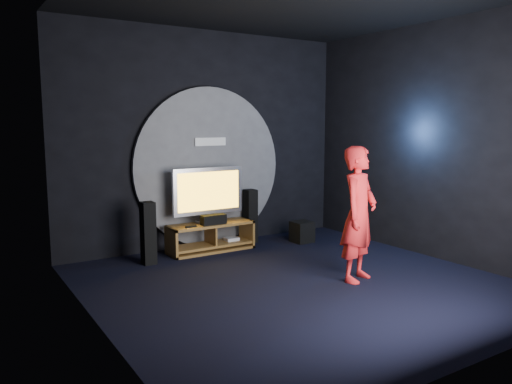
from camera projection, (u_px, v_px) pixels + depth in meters
floor at (298, 284)px, 6.33m from camera, size 5.00×5.00×0.00m
back_wall at (207, 140)px, 8.18m from camera, size 5.00×0.04×3.50m
front_wall at (489, 158)px, 4.00m from camera, size 5.00×0.04×3.50m
left_wall at (91, 152)px, 4.77m from camera, size 0.04×5.00×3.50m
right_wall at (434, 141)px, 7.41m from camera, size 0.04×5.00×3.50m
wall_disc_panel at (209, 167)px, 8.20m from camera, size 2.60×0.11×2.60m
media_console at (211, 239)px, 7.92m from camera, size 1.38×0.45×0.45m
tv at (208, 193)px, 7.87m from camera, size 1.19×0.22×0.88m
center_speaker at (213, 220)px, 7.79m from camera, size 0.40×0.15×0.15m
remote at (191, 227)px, 7.58m from camera, size 0.18×0.05×0.02m
tower_speaker_left at (148, 233)px, 7.16m from camera, size 0.18×0.20×0.91m
tower_speaker_right at (250, 216)px, 8.46m from camera, size 0.18×0.20×0.91m
subwoofer at (302, 232)px, 8.51m from camera, size 0.32×0.32×0.36m
player at (359, 214)px, 6.37m from camera, size 0.75×0.63×1.74m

